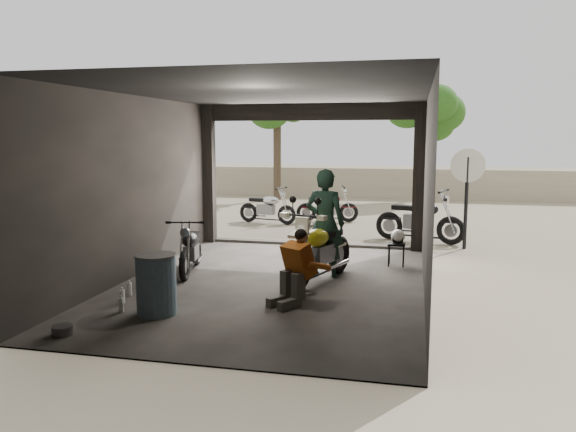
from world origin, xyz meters
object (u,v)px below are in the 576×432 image
at_px(oil_drum, 156,285).
at_px(left_bike, 191,246).
at_px(outside_bike_b, 327,204).
at_px(helmet, 398,236).
at_px(main_bike, 320,246).
at_px(outside_bike_c, 420,216).
at_px(outside_bike_a, 267,205).
at_px(rider, 325,223).
at_px(sign_post, 467,182).
at_px(stool, 396,247).
at_px(mechanic, 293,270).

bearing_deg(oil_drum, left_bike, 101.48).
xyz_separation_m(outside_bike_b, helmet, (2.19, -5.25, 0.06)).
height_order(main_bike, outside_bike_c, outside_bike_c).
xyz_separation_m(left_bike, outside_bike_b, (1.49, 6.68, 0.02)).
distance_m(left_bike, outside_bike_a, 6.08).
bearing_deg(rider, main_bike, 95.18).
distance_m(main_bike, sign_post, 4.53).
bearing_deg(sign_post, outside_bike_b, 120.20).
height_order(outside_bike_b, stool, outside_bike_b).
bearing_deg(stool, mechanic, -115.57).
bearing_deg(left_bike, outside_bike_c, 32.68).
relative_size(outside_bike_c, helmet, 6.58).
xyz_separation_m(mechanic, sign_post, (2.83, 5.01, 0.94)).
xyz_separation_m(mechanic, oil_drum, (-1.76, -0.85, -0.12)).
height_order(oil_drum, sign_post, sign_post).
bearing_deg(mechanic, oil_drum, -120.98).
relative_size(main_bike, sign_post, 0.85).
height_order(outside_bike_c, helmet, outside_bike_c).
xyz_separation_m(left_bike, outside_bike_c, (4.09, 4.06, 0.12)).
relative_size(outside_bike_b, helmet, 5.50).
bearing_deg(outside_bike_a, outside_bike_c, -103.15).
distance_m(rider, sign_post, 4.17).
distance_m(helmet, oil_drum, 4.98).
height_order(outside_bike_a, rider, rider).
height_order(stool, sign_post, sign_post).
bearing_deg(stool, main_bike, -129.51).
distance_m(rider, mechanic, 1.88).
bearing_deg(helmet, sign_post, 60.38).
distance_m(mechanic, oil_drum, 1.96).
relative_size(outside_bike_b, rider, 0.81).
height_order(left_bike, sign_post, sign_post).
xyz_separation_m(main_bike, left_bike, (-2.42, 0.12, -0.12)).
bearing_deg(mechanic, outside_bike_b, 128.52).
bearing_deg(rider, outside_bike_b, -73.99).
bearing_deg(helmet, outside_bike_a, 134.61).
height_order(rider, helmet, rider).
relative_size(main_bike, rider, 0.98).
height_order(main_bike, oil_drum, main_bike).
relative_size(outside_bike_b, sign_post, 0.70).
relative_size(outside_bike_b, mechanic, 1.43).
height_order(left_bike, outside_bike_a, outside_bike_a).
distance_m(outside_bike_a, oil_drum, 8.51).
distance_m(left_bike, outside_bike_b, 6.84).
distance_m(outside_bike_b, stool, 5.72).
height_order(main_bike, rider, rider).
relative_size(stool, oil_drum, 0.53).
bearing_deg(helmet, outside_bike_c, 86.11).
bearing_deg(stool, outside_bike_c, 80.73).
bearing_deg(left_bike, mechanic, -46.84).
relative_size(rider, helmet, 6.79).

